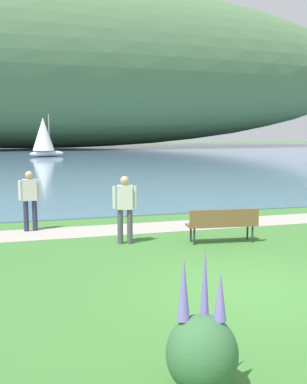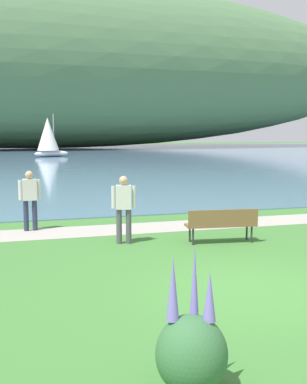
{
  "view_description": "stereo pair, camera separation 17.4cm",
  "coord_description": "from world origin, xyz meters",
  "px_view_note": "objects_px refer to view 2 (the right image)",
  "views": [
    {
      "loc": [
        -3.99,
        -7.32,
        2.82
      ],
      "look_at": [
        -0.03,
        6.11,
        1.0
      ],
      "focal_mm": 44.1,
      "sensor_mm": 36.0,
      "label": 1
    },
    {
      "loc": [
        -3.82,
        -7.37,
        2.82
      ],
      "look_at": [
        -0.03,
        6.11,
        1.0
      ],
      "focal_mm": 44.1,
      "sensor_mm": 36.0,
      "label": 2
    }
  ],
  "objects_px": {
    "person_at_shoreline": "(30,197)",
    "sailboat_mid_bay": "(48,137)",
    "person_on_the_grass": "(124,205)",
    "park_bench_near_camera": "(222,223)"
  },
  "relations": [
    {
      "from": "person_at_shoreline",
      "to": "sailboat_mid_bay",
      "type": "xyz_separation_m",
      "value": [
        2.69,
        38.52,
        1.22
      ]
    },
    {
      "from": "person_on_the_grass",
      "to": "sailboat_mid_bay",
      "type": "distance_m",
      "value": 40.74
    },
    {
      "from": "park_bench_near_camera",
      "to": "person_at_shoreline",
      "type": "xyz_separation_m",
      "value": [
        -4.62,
        2.81,
        0.46
      ]
    },
    {
      "from": "person_at_shoreline",
      "to": "person_on_the_grass",
      "type": "height_order",
      "value": "same"
    },
    {
      "from": "park_bench_near_camera",
      "to": "sailboat_mid_bay",
      "type": "distance_m",
      "value": 41.41
    },
    {
      "from": "park_bench_near_camera",
      "to": "person_on_the_grass",
      "type": "xyz_separation_m",
      "value": [
        -2.39,
        0.61,
        0.46
      ]
    },
    {
      "from": "person_at_shoreline",
      "to": "person_on_the_grass",
      "type": "xyz_separation_m",
      "value": [
        2.23,
        -2.2,
        0.0
      ]
    },
    {
      "from": "person_on_the_grass",
      "to": "sailboat_mid_bay",
      "type": "bearing_deg",
      "value": 89.35
    },
    {
      "from": "sailboat_mid_bay",
      "to": "person_at_shoreline",
      "type": "bearing_deg",
      "value": -94.0
    },
    {
      "from": "sailboat_mid_bay",
      "to": "park_bench_near_camera",
      "type": "bearing_deg",
      "value": -87.33
    }
  ]
}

